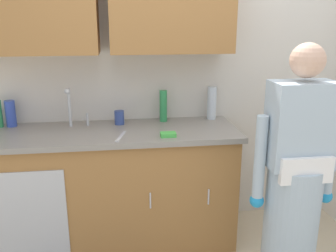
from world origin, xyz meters
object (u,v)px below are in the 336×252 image
Objects in this scene: bottle_cleaner_spray at (212,103)px; sponge at (168,135)px; sink at (74,133)px; knife_on_counter at (121,136)px; cup_by_sink at (119,118)px; person_at_sink at (294,194)px; bottle_soap at (163,106)px; bottle_water_tall at (11,114)px.

sponge is (-0.42, -0.43, -0.12)m from bottle_cleaner_spray.
sink reaches higher than knife_on_counter.
knife_on_counter is at bearing -88.73° from cup_by_sink.
sink is 1.60m from person_at_sink.
bottle_soap is (-0.71, 0.91, 0.38)m from person_at_sink.
cup_by_sink is 0.33m from knife_on_counter.
cup_by_sink is (0.34, 0.15, 0.07)m from sink.
bottle_soap reaches higher than knife_on_counter.
cup_by_sink is at bearing -175.45° from bottle_cleaner_spray.
cup_by_sink is at bearing 24.12° from sink.
bottle_soap reaches higher than bottle_water_tall.
person_at_sink reaches higher than bottle_water_tall.
knife_on_counter is 2.18× the size of sponge.
bottle_cleaner_spray is at bearing 10.89° from sink.
person_at_sink is 7.92× the size of bottle_water_tall.
bottle_soap is 0.43m from sponge.
cup_by_sink is (-0.36, -0.04, -0.07)m from bottle_soap.
sponge reaches higher than knife_on_counter.
sink is at bearing 152.88° from person_at_sink.
sink is 0.74m from bottle_soap.
person_at_sink reaches higher than bottle_soap.
bottle_water_tall is 0.84m from cup_by_sink.
bottle_soap is at bearing -28.16° from knife_on_counter.
bottle_water_tall reaches higher than sponge.
cup_by_sink is at bearing 132.60° from sponge.
sponge is (0.33, -0.04, 0.01)m from knife_on_counter.
cup_by_sink reaches higher than knife_on_counter.
knife_on_counter is (0.35, -0.18, 0.02)m from sink.
bottle_water_tall is 0.75× the size of bottle_cleaner_spray.
bottle_soap is at bearing 127.85° from person_at_sink.
person_at_sink is at bearing -72.03° from bottle_cleaner_spray.
bottle_soap is (-0.41, -0.02, -0.01)m from bottle_cleaner_spray.
bottle_soap is (0.70, 0.19, 0.14)m from sink.
bottle_soap is at bearing 87.72° from sponge.
bottle_cleaner_spray is 0.86m from knife_on_counter.
person_at_sink reaches higher than cup_by_sink.
sink is 0.55m from bottle_water_tall.
person_at_sink is 5.92× the size of bottle_cleaner_spray.
person_at_sink is 1.41m from cup_by_sink.
knife_on_counter is at bearing 172.76° from sponge.
bottle_soap is at bearing -0.52° from bottle_water_tall.
bottle_cleaner_spray is at bearing 4.55° from cup_by_sink.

